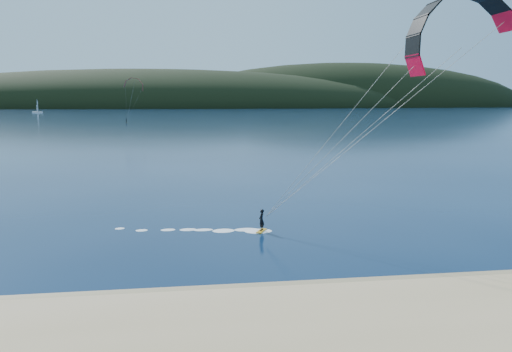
{
  "coord_description": "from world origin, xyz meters",
  "views": [
    {
      "loc": [
        -1.42,
        -18.21,
        9.34
      ],
      "look_at": [
        2.5,
        10.0,
        5.0
      ],
      "focal_mm": 34.55,
      "sensor_mm": 36.0,
      "label": 1
    }
  ],
  "objects": [
    {
      "name": "ground",
      "position": [
        0.0,
        0.0,
        0.0
      ],
      "size": [
        1800.0,
        1800.0,
        0.0
      ],
      "primitive_type": "plane",
      "color": "#071834",
      "rests_on": "ground"
    },
    {
      "name": "headland",
      "position": [
        0.63,
        745.28,
        0.0
      ],
      "size": [
        1200.0,
        310.0,
        140.0
      ],
      "color": "black",
      "rests_on": "ground"
    },
    {
      "name": "sailboat",
      "position": [
        -120.37,
        399.46,
        0.83
      ],
      "size": [
        7.92,
        5.08,
        11.23
      ],
      "color": "white",
      "rests_on": "ground"
    },
    {
      "name": "kitesurfer_near",
      "position": [
        13.72,
        9.63,
        11.81
      ],
      "size": [
        24.94,
        9.68,
        16.93
      ],
      "color": "#C68A17",
      "rests_on": "ground"
    },
    {
      "name": "wet_sand",
      "position": [
        0.0,
        4.5,
        0.05
      ],
      "size": [
        220.0,
        2.5,
        0.1
      ],
      "color": "#937F55",
      "rests_on": "ground"
    },
    {
      "name": "kitesurfer_far",
      "position": [
        -23.98,
        200.38,
        14.97
      ],
      "size": [
        8.71,
        5.39,
        17.89
      ],
      "color": "#C68A17",
      "rests_on": "ground"
    }
  ]
}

